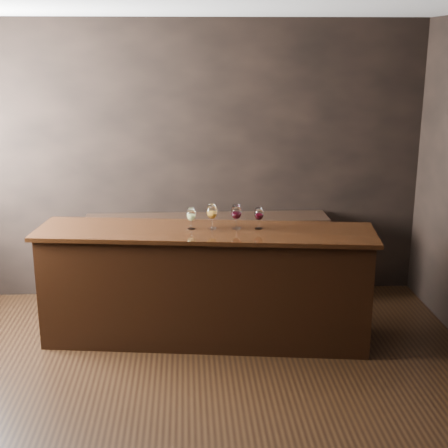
{
  "coord_description": "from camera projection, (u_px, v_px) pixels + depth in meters",
  "views": [
    {
      "loc": [
        0.1,
        -4.0,
        2.51
      ],
      "look_at": [
        0.41,
        1.09,
        1.07
      ],
      "focal_mm": 50.0,
      "sensor_mm": 36.0,
      "label": 1
    }
  ],
  "objects": [
    {
      "name": "glass_white",
      "position": [
        191.0,
        215.0,
        5.31
      ],
      "size": [
        0.08,
        0.08,
        0.18
      ],
      "color": "white",
      "rests_on": "bar_top"
    },
    {
      "name": "glass_red_b",
      "position": [
        259.0,
        214.0,
        5.32
      ],
      "size": [
        0.08,
        0.08,
        0.19
      ],
      "color": "white",
      "rests_on": "bar_top"
    },
    {
      "name": "bar_top",
      "position": [
        205.0,
        232.0,
        5.31
      ],
      "size": [
        2.96,
        1.04,
        0.04
      ],
      "primitive_type": "cube",
      "rotation": [
        0.0,
        0.0,
        -0.13
      ],
      "color": "black",
      "rests_on": "bar_counter"
    },
    {
      "name": "bar_counter",
      "position": [
        205.0,
        288.0,
        5.45
      ],
      "size": [
        2.86,
        0.96,
        0.98
      ],
      "primitive_type": "cube",
      "rotation": [
        0.0,
        0.0,
        -0.13
      ],
      "color": "black",
      "rests_on": "ground"
    },
    {
      "name": "ground",
      "position": [
        177.0,
        407.0,
        4.53
      ],
      "size": [
        5.0,
        5.0,
        0.0
      ],
      "primitive_type": "plane",
      "color": "black",
      "rests_on": "ground"
    },
    {
      "name": "glass_amber",
      "position": [
        212.0,
        212.0,
        5.31
      ],
      "size": [
        0.09,
        0.09,
        0.22
      ],
      "color": "white",
      "rests_on": "bar_top"
    },
    {
      "name": "back_bar_shelf",
      "position": [
        207.0,
        258.0,
        6.37
      ],
      "size": [
        2.44,
        0.4,
        0.88
      ],
      "primitive_type": "cube",
      "color": "black",
      "rests_on": "ground"
    },
    {
      "name": "glass_red_a",
      "position": [
        236.0,
        213.0,
        5.31
      ],
      "size": [
        0.09,
        0.09,
        0.21
      ],
      "color": "white",
      "rests_on": "bar_top"
    },
    {
      "name": "room_shell",
      "position": [
        136.0,
        158.0,
        4.13
      ],
      "size": [
        5.02,
        4.52,
        2.81
      ],
      "color": "black",
      "rests_on": "ground"
    }
  ]
}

